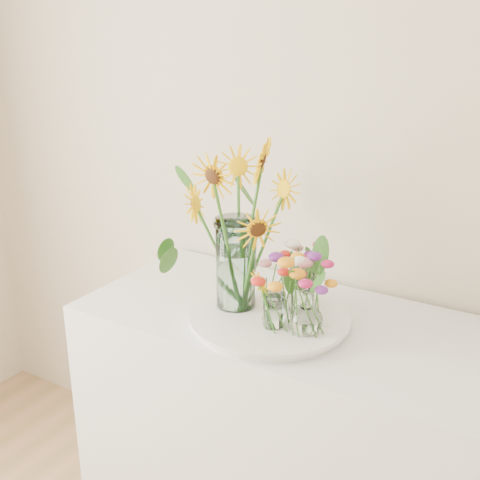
{
  "coord_description": "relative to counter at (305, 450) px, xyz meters",
  "views": [
    {
      "loc": [
        0.42,
        0.48,
        1.71
      ],
      "look_at": [
        -0.41,
        1.85,
        1.14
      ],
      "focal_mm": 45.0,
      "sensor_mm": 36.0,
      "label": 1
    }
  ],
  "objects": [
    {
      "name": "tray",
      "position": [
        -0.1,
        -0.07,
        0.46
      ],
      "size": [
        0.44,
        0.44,
        0.02
      ],
      "primitive_type": "cylinder",
      "color": "white",
      "rests_on": "counter"
    },
    {
      "name": "small_vase_b",
      "position": [
        0.03,
        -0.11,
        0.54
      ],
      "size": [
        0.12,
        0.12,
        0.13
      ],
      "primitive_type": null,
      "rotation": [
        0.0,
        0.0,
        0.3
      ],
      "color": "white",
      "rests_on": "tray"
    },
    {
      "name": "counter",
      "position": [
        0.0,
        0.0,
        0.0
      ],
      "size": [
        1.4,
        0.6,
        0.9
      ],
      "primitive_type": "cube",
      "color": "white",
      "rests_on": "ground_plane"
    },
    {
      "name": "wildflower_posy_c",
      "position": [
        -0.03,
        0.0,
        0.59
      ],
      "size": [
        0.17,
        0.17,
        0.22
      ],
      "primitive_type": null,
      "color": "orange",
      "rests_on": "tray"
    },
    {
      "name": "small_vase_a",
      "position": [
        -0.06,
        -0.13,
        0.53
      ],
      "size": [
        0.07,
        0.07,
        0.1
      ],
      "primitive_type": "cylinder",
      "rotation": [
        0.0,
        0.0,
        -0.2
      ],
      "color": "white",
      "rests_on": "tray"
    },
    {
      "name": "wildflower_posy_b",
      "position": [
        0.03,
        -0.11,
        0.59
      ],
      "size": [
        0.19,
        0.19,
        0.22
      ],
      "primitive_type": null,
      "color": "orange",
      "rests_on": "tray"
    },
    {
      "name": "mason_jar",
      "position": [
        -0.22,
        -0.07,
        0.61
      ],
      "size": [
        0.14,
        0.14,
        0.28
      ],
      "primitive_type": "cylinder",
      "rotation": [
        0.0,
        0.0,
        0.19
      ],
      "color": "#ACD5CE",
      "rests_on": "tray"
    },
    {
      "name": "sunflower_bouquet",
      "position": [
        -0.22,
        -0.07,
        0.72
      ],
      "size": [
        0.72,
        0.72,
        0.5
      ],
      "primitive_type": null,
      "rotation": [
        0.0,
        0.0,
        0.19
      ],
      "color": "#FFC105",
      "rests_on": "tray"
    },
    {
      "name": "wildflower_posy_a",
      "position": [
        -0.06,
        -0.13,
        0.57
      ],
      "size": [
        0.2,
        0.2,
        0.19
      ],
      "primitive_type": null,
      "color": "orange",
      "rests_on": "tray"
    },
    {
      "name": "small_vase_c",
      "position": [
        -0.03,
        0.0,
        0.54
      ],
      "size": [
        0.09,
        0.09,
        0.13
      ],
      "primitive_type": "cylinder",
      "rotation": [
        0.0,
        0.0,
        -0.31
      ],
      "color": "white",
      "rests_on": "tray"
    }
  ]
}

